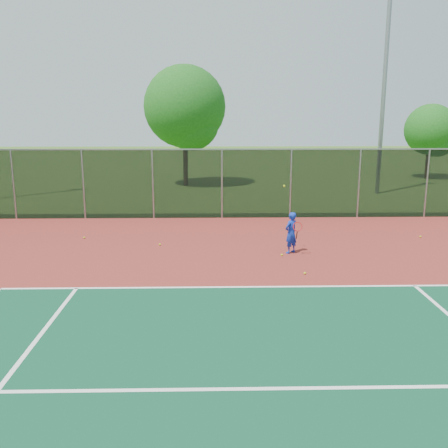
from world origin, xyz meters
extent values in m
plane|color=#365F1B|center=(0.00, 0.00, 0.00)|extent=(120.00, 120.00, 0.00)
cube|color=maroon|center=(0.00, 2.00, 0.01)|extent=(30.00, 20.00, 0.02)
cube|color=white|center=(2.00, 3.00, 0.03)|extent=(22.00, 0.10, 0.00)
cube|color=black|center=(0.00, 12.00, 1.52)|extent=(30.00, 0.04, 3.00)
cube|color=gray|center=(0.00, 12.00, 3.02)|extent=(30.00, 0.06, 0.06)
imported|color=#112EA8|center=(-0.84, 6.30, 0.71)|extent=(0.59, 0.58, 1.37)
cylinder|color=black|center=(-0.69, 6.05, 0.69)|extent=(0.03, 0.15, 0.27)
torus|color=#A51414|center=(-0.69, 5.95, 0.99)|extent=(0.30, 0.13, 0.29)
sphere|color=#B8C717|center=(-1.09, 6.40, 2.24)|extent=(0.07, 0.07, 0.07)
sphere|color=#B8C717|center=(-5.26, 7.34, 0.06)|extent=(0.07, 0.07, 0.07)
sphere|color=#B8C717|center=(4.31, 8.26, 0.06)|extent=(0.07, 0.07, 0.07)
sphere|color=#B8C717|center=(-8.15, 8.38, 0.06)|extent=(0.07, 0.07, 0.07)
sphere|color=#B8C717|center=(-1.17, 5.94, 0.06)|extent=(0.07, 0.07, 0.07)
sphere|color=#B8C717|center=(-0.77, 4.05, 0.06)|extent=(0.07, 0.07, 0.07)
cylinder|color=gray|center=(6.06, 18.70, 5.97)|extent=(0.24, 0.24, 11.94)
cylinder|color=#382614|center=(-5.13, 22.26, 1.43)|extent=(0.30, 0.30, 2.86)
sphere|color=#155015|center=(-5.13, 22.26, 4.93)|extent=(5.09, 5.09, 5.09)
sphere|color=#155015|center=(-4.73, 21.96, 3.98)|extent=(3.50, 3.50, 3.50)
cylinder|color=#382614|center=(11.74, 25.35, 0.99)|extent=(0.30, 0.30, 1.98)
sphere|color=#155015|center=(11.74, 25.35, 3.41)|extent=(3.52, 3.52, 3.52)
sphere|color=#155015|center=(12.14, 25.05, 2.75)|extent=(2.42, 2.42, 2.42)
camera|label=1|loc=(-3.39, -9.53, 4.55)|focal=40.00mm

